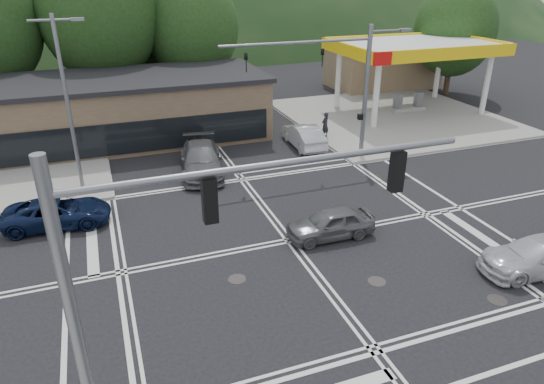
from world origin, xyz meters
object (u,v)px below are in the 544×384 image
object	(u,v)px
car_silver_east	(539,255)
car_northbound	(201,159)
car_queue_a	(304,136)
pedestrian	(325,125)
car_grey_center	(330,223)
car_queue_b	(220,123)
car_blue_west	(57,213)

from	to	relation	value
car_silver_east	car_northbound	world-z (taller)	car_northbound
car_northbound	car_silver_east	bearing A→B (deg)	-45.42
car_queue_a	car_northbound	world-z (taller)	car_northbound
car_silver_east	pedestrian	bearing A→B (deg)	-170.26
car_grey_center	pedestrian	world-z (taller)	pedestrian
car_queue_b	car_northbound	distance (m)	7.45
car_grey_center	car_blue_west	bearing A→B (deg)	-113.78
car_grey_center	car_northbound	distance (m)	10.01
car_queue_b	car_northbound	size ratio (longest dim) A/B	0.75
car_northbound	pedestrian	xyz separation A→B (m)	(9.39, 3.02, 0.21)
car_grey_center	car_queue_a	bearing A→B (deg)	163.32
car_queue_b	pedestrian	xyz separation A→B (m)	(6.50, -3.85, 0.31)
pedestrian	car_queue_a	bearing A→B (deg)	-3.19
car_queue_b	pedestrian	world-z (taller)	pedestrian
car_blue_west	car_queue_a	bearing A→B (deg)	-63.10
car_blue_west	car_silver_east	bearing A→B (deg)	-115.60
car_blue_west	pedestrian	world-z (taller)	pedestrian
car_silver_east	car_queue_b	bearing A→B (deg)	-154.04
car_silver_east	car_blue_west	bearing A→B (deg)	-113.38
car_blue_west	car_queue_a	size ratio (longest dim) A/B	1.02
car_grey_center	car_queue_b	distance (m)	16.19
car_silver_east	car_northbound	size ratio (longest dim) A/B	0.84
car_queue_a	car_queue_b	bearing A→B (deg)	-44.07
car_silver_east	car_queue_a	size ratio (longest dim) A/B	1.03
car_blue_west	car_northbound	world-z (taller)	car_northbound
car_grey_center	car_queue_b	bearing A→B (deg)	-175.91
car_queue_a	pedestrian	distance (m)	2.21
car_silver_east	car_queue_a	xyz separation A→B (m)	(-2.83, 16.62, 0.07)
car_blue_west	car_northbound	xyz separation A→B (m)	(7.67, 4.00, 0.17)
car_blue_west	car_queue_b	bearing A→B (deg)	-39.38
car_grey_center	car_queue_b	world-z (taller)	car_queue_b
car_blue_west	car_grey_center	distance (m)	12.56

